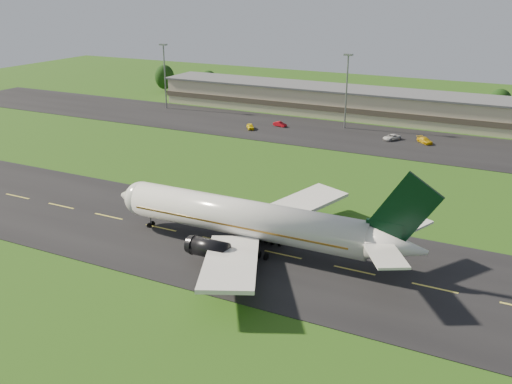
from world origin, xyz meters
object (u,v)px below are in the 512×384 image
at_px(terminal, 367,104).
at_px(service_vehicle_b, 280,124).
at_px(light_mast_west, 164,69).
at_px(service_vehicle_a, 250,126).
at_px(airliner, 250,220).
at_px(service_vehicle_c, 392,137).
at_px(service_vehicle_d, 425,140).
at_px(light_mast_centre, 347,82).

xyz_separation_m(terminal, service_vehicle_b, (-18.25, -22.66, -3.23)).
bearing_deg(light_mast_west, service_vehicle_a, -19.27).
height_order(terminal, service_vehicle_b, terminal).
bearing_deg(airliner, service_vehicle_b, 110.35).
height_order(light_mast_west, service_vehicle_a, light_mast_west).
bearing_deg(light_mast_west, service_vehicle_c, -5.29).
bearing_deg(service_vehicle_c, service_vehicle_d, 34.01).
bearing_deg(light_mast_west, airliner, -48.21).
bearing_deg(light_mast_centre, light_mast_west, 180.00).
bearing_deg(service_vehicle_d, light_mast_centre, 119.37).
relative_size(airliner, service_vehicle_c, 10.23).
bearing_deg(airliner, service_vehicle_a, 116.42).
height_order(airliner, terminal, airliner).
xyz_separation_m(terminal, service_vehicle_d, (21.79, -22.65, -3.16)).
xyz_separation_m(light_mast_west, service_vehicle_b, (43.15, -6.48, -11.98)).
distance_m(airliner, service_vehicle_b, 78.89).
relative_size(terminal, light_mast_centre, 7.13).
bearing_deg(service_vehicle_d, service_vehicle_c, 138.27).
relative_size(service_vehicle_b, service_vehicle_c, 0.80).
bearing_deg(service_vehicle_a, service_vehicle_c, -26.47).
bearing_deg(terminal, light_mast_west, -165.24).
height_order(terminal, service_vehicle_a, terminal).
relative_size(terminal, light_mast_west, 7.13).
height_order(airliner, light_mast_west, light_mast_west).
bearing_deg(light_mast_west, service_vehicle_d, -4.44).
distance_m(service_vehicle_b, service_vehicle_d, 40.04).
distance_m(light_mast_west, service_vehicle_a, 41.08).
height_order(light_mast_west, service_vehicle_b, light_mast_west).
height_order(light_mast_centre, service_vehicle_b, light_mast_centre).
bearing_deg(light_mast_centre, service_vehicle_c, -24.92).
distance_m(airliner, light_mast_centre, 81.21).
bearing_deg(service_vehicle_c, service_vehicle_b, -150.17).
height_order(light_mast_centre, service_vehicle_c, light_mast_centre).
xyz_separation_m(light_mast_centre, service_vehicle_c, (14.94, -6.94, -11.94)).
bearing_deg(service_vehicle_d, light_mast_west, 130.49).
relative_size(airliner, terminal, 0.35).
distance_m(service_vehicle_c, service_vehicle_d, 8.27).
bearing_deg(terminal, service_vehicle_b, -128.85).
bearing_deg(service_vehicle_a, light_mast_west, 125.20).
distance_m(light_mast_west, light_mast_centre, 60.00).
relative_size(light_mast_centre, service_vehicle_d, 4.06).
xyz_separation_m(light_mast_west, service_vehicle_c, (74.94, -6.94, -11.94)).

